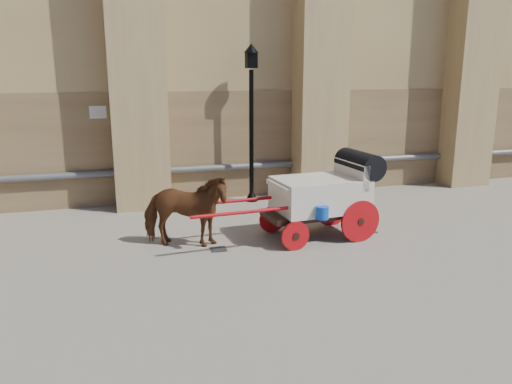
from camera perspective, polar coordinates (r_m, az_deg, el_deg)
name	(u,v)px	position (r m, az deg, el deg)	size (l,w,h in m)	color
ground	(207,248)	(10.31, -5.64, -6.34)	(90.00, 90.00, 0.00)	gray
horse	(185,211)	(10.19, -8.13, -2.17)	(0.82, 1.80, 1.52)	brown
carriage	(326,192)	(10.83, 7.97, 0.00)	(4.23, 1.57, 1.82)	black
street_lamp	(251,120)	(13.53, -0.53, 8.29)	(0.40, 0.40, 4.22)	black
drain_grate_near	(219,249)	(10.18, -4.31, -6.54)	(0.32, 0.32, 0.01)	black
drain_grate_far	(369,231)	(11.56, 12.81, -4.36)	(0.32, 0.32, 0.01)	black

